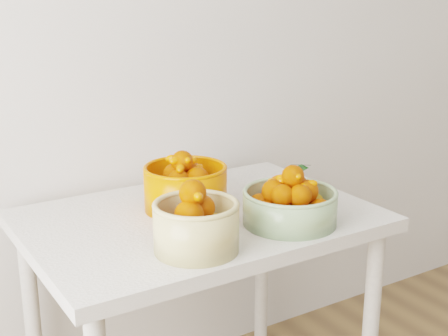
{
  "coord_description": "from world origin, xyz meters",
  "views": [
    {
      "loc": [
        -1.14,
        0.1,
        1.4
      ],
      "look_at": [
        -0.28,
        1.48,
        0.92
      ],
      "focal_mm": 50.0,
      "sensor_mm": 36.0,
      "label": 1
    }
  ],
  "objects_px": {
    "bowl_green": "(289,203)",
    "table": "(200,244)",
    "bowl_cream": "(196,224)",
    "bowl_orange": "(186,186)"
  },
  "relations": [
    {
      "from": "table",
      "to": "bowl_orange",
      "type": "distance_m",
      "value": 0.18
    },
    {
      "from": "table",
      "to": "bowl_cream",
      "type": "bearing_deg",
      "value": -121.4
    },
    {
      "from": "bowl_green",
      "to": "table",
      "type": "bearing_deg",
      "value": 132.45
    },
    {
      "from": "bowl_cream",
      "to": "bowl_green",
      "type": "height_order",
      "value": "bowl_cream"
    },
    {
      "from": "table",
      "to": "bowl_orange",
      "type": "relative_size",
      "value": 3.01
    },
    {
      "from": "table",
      "to": "bowl_cream",
      "type": "xyz_separation_m",
      "value": [
        -0.14,
        -0.22,
        0.17
      ]
    },
    {
      "from": "bowl_cream",
      "to": "bowl_green",
      "type": "xyz_separation_m",
      "value": [
        0.31,
        0.02,
        -0.01
      ]
    },
    {
      "from": "bowl_cream",
      "to": "bowl_orange",
      "type": "xyz_separation_m",
      "value": [
        0.12,
        0.28,
        -0.0
      ]
    },
    {
      "from": "bowl_orange",
      "to": "bowl_cream",
      "type": "bearing_deg",
      "value": -113.73
    },
    {
      "from": "bowl_green",
      "to": "bowl_orange",
      "type": "xyz_separation_m",
      "value": [
        -0.19,
        0.26,
        0.01
      ]
    }
  ]
}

